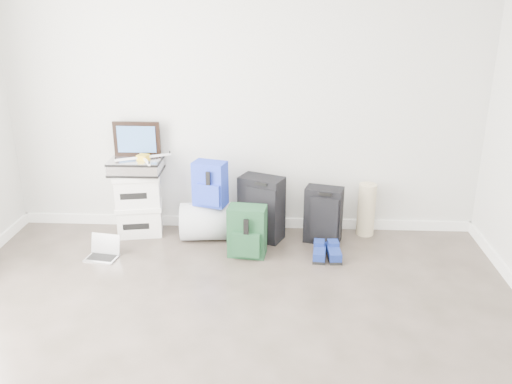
# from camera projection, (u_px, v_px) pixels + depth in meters

# --- Properties ---
(room_envelope) EXTENTS (4.52, 5.02, 2.71)m
(room_envelope) POSITION_uv_depth(u_px,v_px,m) (205.00, 108.00, 2.56)
(room_envelope) COLOR beige
(room_envelope) RESTS_ON ground
(boxes_stack) EXTENTS (0.49, 0.42, 0.62)m
(boxes_stack) POSITION_uv_depth(u_px,v_px,m) (139.00, 203.00, 5.24)
(boxes_stack) COLOR silver
(boxes_stack) RESTS_ON ground
(briefcase) EXTENTS (0.48, 0.36, 0.14)m
(briefcase) POSITION_uv_depth(u_px,v_px,m) (136.00, 166.00, 5.10)
(briefcase) COLOR #B2B2B7
(briefcase) RESTS_ON boxes_stack
(painting) EXTENTS (0.44, 0.04, 0.33)m
(painting) POSITION_uv_depth(u_px,v_px,m) (137.00, 139.00, 5.11)
(painting) COLOR black
(painting) RESTS_ON briefcase
(drone) EXTENTS (0.48, 0.48, 0.05)m
(drone) POSITION_uv_depth(u_px,v_px,m) (143.00, 157.00, 5.05)
(drone) COLOR gold
(drone) RESTS_ON briefcase
(duffel_bag) EXTENTS (0.61, 0.41, 0.36)m
(duffel_bag) POSITION_uv_depth(u_px,v_px,m) (212.00, 221.00, 5.15)
(duffel_bag) COLOR gray
(duffel_bag) RESTS_ON ground
(blue_backpack) EXTENTS (0.34, 0.29, 0.42)m
(blue_backpack) POSITION_uv_depth(u_px,v_px,m) (210.00, 185.00, 4.99)
(blue_backpack) COLOR #1A33AA
(blue_backpack) RESTS_ON duffel_bag
(large_suitcase) EXTENTS (0.46, 0.39, 0.62)m
(large_suitcase) POSITION_uv_depth(u_px,v_px,m) (262.00, 209.00, 5.11)
(large_suitcase) COLOR black
(large_suitcase) RESTS_ON ground
(green_backpack) EXTENTS (0.35, 0.28, 0.46)m
(green_backpack) POSITION_uv_depth(u_px,v_px,m) (247.00, 233.00, 4.81)
(green_backpack) COLOR #133621
(green_backpack) RESTS_ON ground
(carry_on) EXTENTS (0.38, 0.29, 0.54)m
(carry_on) POSITION_uv_depth(u_px,v_px,m) (323.00, 215.00, 5.06)
(carry_on) COLOR black
(carry_on) RESTS_ON ground
(shoes) EXTENTS (0.26, 0.29, 0.09)m
(shoes) POSITION_uv_depth(u_px,v_px,m) (327.00, 253.00, 4.82)
(shoes) COLOR black
(shoes) RESTS_ON ground
(rolled_rug) EXTENTS (0.17, 0.17, 0.52)m
(rolled_rug) POSITION_uv_depth(u_px,v_px,m) (366.00, 209.00, 5.22)
(rolled_rug) COLOR tan
(rolled_rug) RESTS_ON ground
(laptop) EXTENTS (0.30, 0.24, 0.19)m
(laptop) POSITION_uv_depth(u_px,v_px,m) (103.00, 252.00, 4.84)
(laptop) COLOR #BABABF
(laptop) RESTS_ON ground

